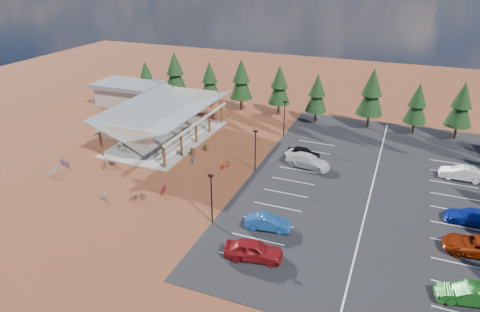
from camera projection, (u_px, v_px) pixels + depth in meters
ground at (210, 170)px, 51.24m from camera, size 140.00×140.00×0.00m
asphalt_lot at (372, 187)px, 47.51m from camera, size 27.00×44.00×0.04m
concrete_pad at (168, 138)px, 60.50m from camera, size 10.60×18.60×0.10m
bike_pavilion at (166, 112)px, 58.93m from camera, size 11.65×19.40×4.97m
outbuilding at (129, 93)px, 73.68m from camera, size 11.00×7.00×3.90m
lamp_post_0 at (211, 195)px, 39.88m from camera, size 0.50×0.25×5.14m
lamp_post_1 at (255, 148)px, 50.00m from camera, size 0.50×0.25×5.14m
lamp_post_2 at (284, 116)px, 60.12m from camera, size 0.50×0.25×5.14m
trash_bin_0 at (192, 152)px, 55.18m from camera, size 0.60×0.60×0.90m
trash_bin_1 at (206, 147)px, 56.39m from camera, size 0.60×0.60×0.90m
pine_0 at (146, 76)px, 76.10m from camera, size 2.93×2.93×6.83m
pine_1 at (175, 72)px, 73.71m from camera, size 3.83×3.83×8.91m
pine_2 at (210, 80)px, 71.32m from camera, size 3.36×3.36×7.83m
pine_3 at (241, 79)px, 69.70m from camera, size 3.71×3.71×8.64m
pine_4 at (279, 85)px, 67.53m from camera, size 3.51×3.51×8.19m
pine_5 at (317, 93)px, 64.47m from camera, size 3.29×3.29×7.66m
pine_6 at (372, 92)px, 61.90m from camera, size 3.90×3.90×9.08m
pine_7 at (417, 103)px, 60.13m from camera, size 3.23×3.23×7.53m
pine_8 at (461, 104)px, 58.19m from camera, size 3.56×3.56×8.30m
bike_0 at (121, 146)px, 56.64m from camera, size 1.70×0.71×0.87m
bike_1 at (150, 135)px, 59.97m from camera, size 1.83×0.58×1.09m
bike_2 at (160, 124)px, 64.36m from camera, size 1.53×0.57×0.80m
bike_3 at (183, 118)px, 66.25m from camera, size 1.76×0.89×1.02m
bike_4 at (159, 154)px, 54.22m from camera, size 1.84×0.96×0.92m
bike_5 at (176, 141)px, 58.25m from camera, size 1.54×0.73×0.89m
bike_6 at (185, 129)px, 62.28m from camera, size 1.91×0.95×0.96m
bike_7 at (213, 120)px, 65.57m from camera, size 1.87×0.88×1.09m
bike_8 at (108, 164)px, 51.88m from camera, size 1.25×1.92×0.95m
bike_9 at (54, 170)px, 50.12m from camera, size 1.43×1.77×1.08m
bike_10 at (65, 162)px, 52.17m from camera, size 1.97×1.08×0.98m
bike_11 at (163, 189)px, 46.02m from camera, size 0.83×1.73×1.00m
bike_12 at (138, 196)px, 44.80m from camera, size 1.68×1.39×0.86m
bike_13 at (104, 196)px, 44.71m from camera, size 1.66×0.93×0.96m
bike_14 at (193, 159)px, 53.22m from camera, size 1.16×1.70×0.85m
bike_15 at (225, 165)px, 51.54m from camera, size 1.12×1.65×0.97m
bike_16 at (180, 154)px, 54.68m from camera, size 1.63×1.01×0.81m
car_0 at (254, 250)px, 35.76m from camera, size 5.21×2.87×1.68m
car_1 at (268, 222)px, 39.77m from camera, size 4.43×2.08×1.40m
car_3 at (308, 161)px, 51.74m from camera, size 5.83×3.18×1.60m
car_4 at (303, 153)px, 54.11m from camera, size 4.23×1.83×1.42m
car_5 at (468, 294)px, 31.23m from camera, size 4.63×2.39×1.45m
car_6 at (477, 245)px, 36.47m from camera, size 5.68×3.05×1.52m
car_7 at (472, 216)px, 40.66m from camera, size 4.99×2.08×1.44m
car_9 at (462, 173)px, 48.81m from camera, size 4.76×1.68×1.57m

